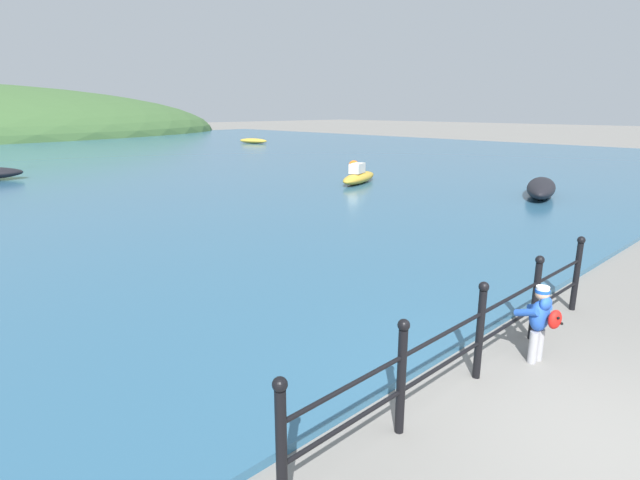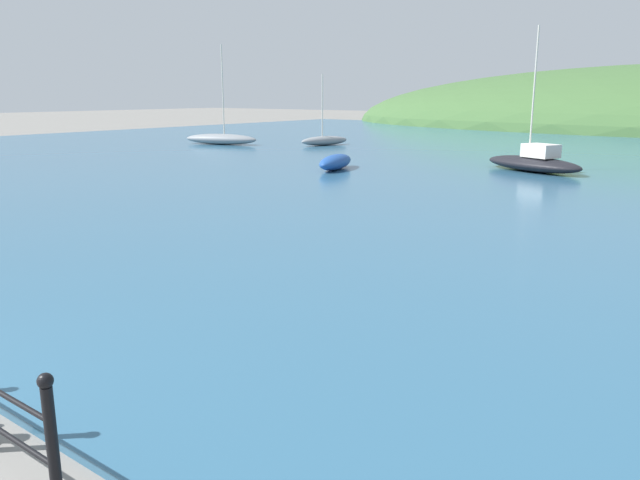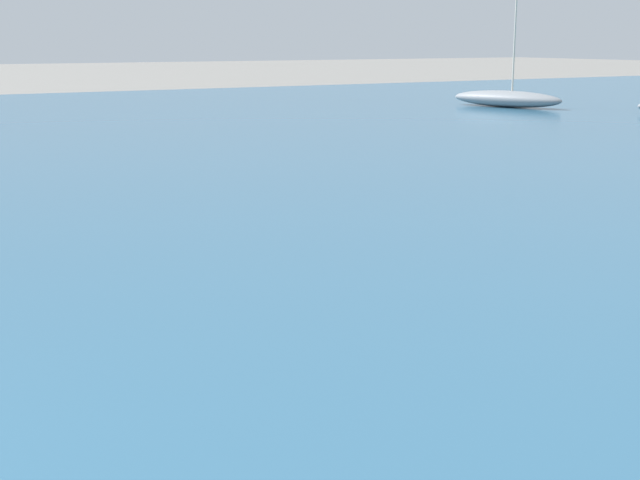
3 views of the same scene
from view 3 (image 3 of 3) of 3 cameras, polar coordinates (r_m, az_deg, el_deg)
name	(u,v)px [view 3 (image 3 of 3)]	position (r m, az deg, el deg)	size (l,w,h in m)	color
boat_mid_harbor	(507,98)	(36.74, 11.85, 8.87)	(4.93, 2.57, 5.94)	gray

